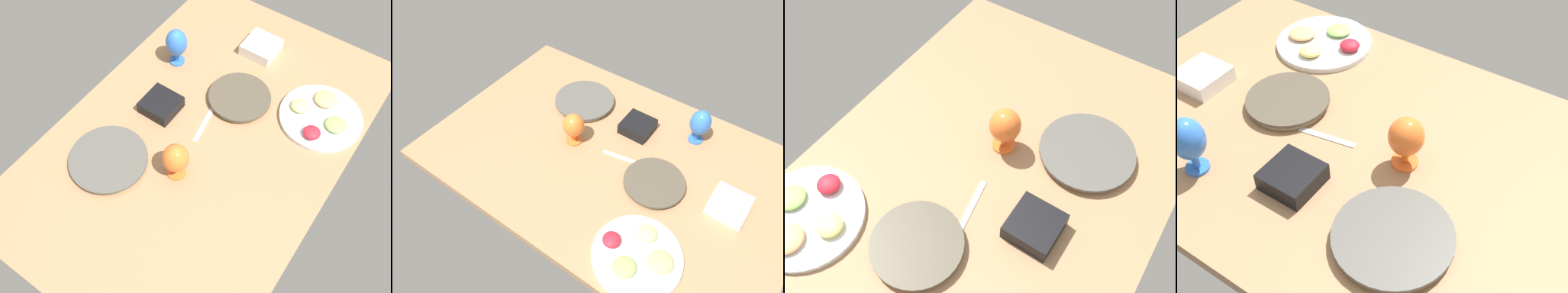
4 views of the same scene
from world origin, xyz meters
The scene contains 9 objects.
ground_plane centered at (0.00, 0.00, -2.00)cm, with size 160.00×104.00×4.00cm, color #99704C.
dinner_plate_left centered at (-23.21, 2.14, 1.49)cm, with size 25.79×25.79×2.87cm.
dinner_plate_right centered at (30.37, -22.69, 1.51)cm, with size 29.81×29.81×2.91cm.
fruit_platter centered at (-33.59, 33.76, 1.49)cm, with size 33.23×33.23×5.01cm.
hurricane_glass_orange centered at (19.36, 0.95, 9.55)cm, with size 9.86×9.86×15.71cm.
hurricane_glass_blue centered at (-26.42, -32.03, 10.74)cm, with size 9.31×9.31×17.58cm.
square_bowl_black centered at (-1.21, -21.76, 3.03)cm, with size 13.88×13.88×5.44cm.
square_bowl_white centered at (-52.70, -4.81, 2.90)cm, with size 14.58×14.58×5.21cm.
fork_by_left_plate centered at (-4.58, -2.96, 0.30)cm, with size 18.00×1.80×0.60cm, color silver.
Camera 4 is at (65.46, -84.11, 103.45)cm, focal length 47.22 mm.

